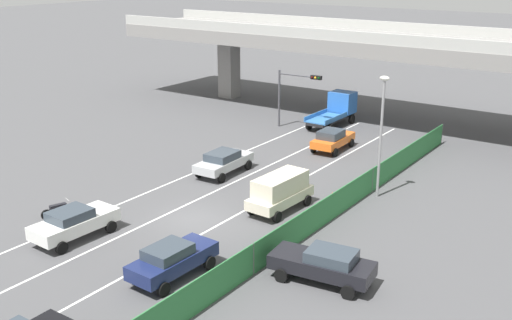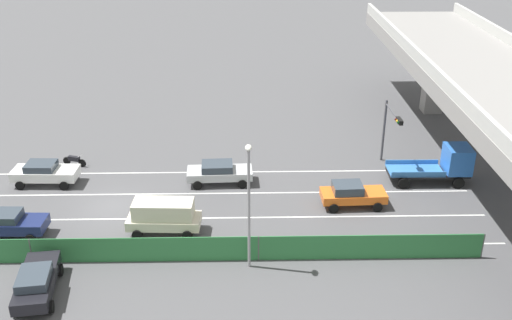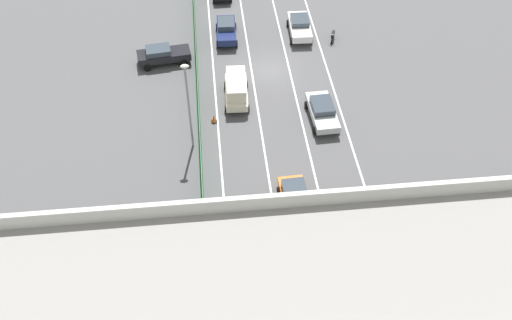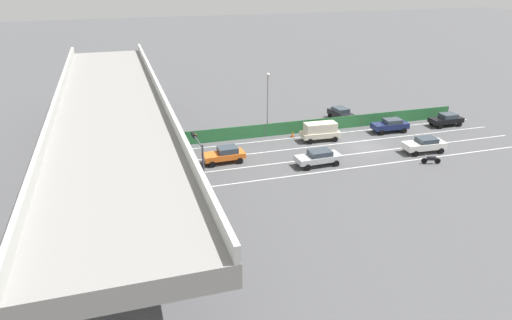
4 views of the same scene
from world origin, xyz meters
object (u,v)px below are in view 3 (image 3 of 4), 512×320
Objects in this scene: flatbed_truck_blue at (372,282)px; traffic_cone at (214,119)px; car_taxi_orange at (295,199)px; motorcycle at (333,36)px; street_lamp at (188,99)px; car_sedan_white at (300,26)px; car_sedan_silver at (322,111)px; car_van_cream at (236,88)px; car_sedan_navy at (226,29)px; parked_sedan_dark at (163,54)px; traffic_light at (399,207)px.

flatbed_truck_blue is 18.62m from traffic_cone.
car_taxi_orange is at bearing 118.18° from traffic_cone.
motorcycle is 19.16m from street_lamp.
car_sedan_silver is at bearing 89.40° from car_sedan_white.
car_van_cream is 11.41m from car_sedan_white.
flatbed_truck_blue is 7.76× the size of traffic_cone.
car_sedan_navy is at bearing -103.48° from street_lamp.
car_sedan_white is 28.46m from flatbed_truck_blue.
parked_sedan_dark is 9.41m from traffic_cone.
street_lamp reaches higher than car_sedan_white.
traffic_cone is at bearing 52.83° from car_van_cream.
car_van_cream is at bearing -25.57° from car_sedan_silver.
car_taxi_orange is 10.68m from traffic_cone.
car_sedan_silver is 1.01× the size of car_sedan_white.
motorcycle is at bearing -135.45° from street_lamp.
street_lamp is (10.25, 2.03, 3.61)m from car_sedan_silver.
car_taxi_orange is 20.06m from parked_sedan_dark.
traffic_cone is (10.62, -12.99, -3.21)m from traffic_light.
parked_sedan_dark is 0.65× the size of street_lamp.
car_van_cream is 0.98× the size of car_sedan_white.
street_lamp reaches higher than car_sedan_navy.
traffic_light is (-8.87, 24.97, 2.65)m from car_sedan_navy.
car_van_cream is (6.54, -3.13, 0.33)m from car_sedan_silver.
car_sedan_white is at bearing -23.29° from motorcycle.
car_sedan_navy reaches higher than traffic_cone.
traffic_cone is (-1.73, -2.55, -4.14)m from street_lamp.
car_sedan_silver is 14.22m from car_sedan_navy.
street_lamp is (6.77, -6.86, 3.59)m from car_taxi_orange.
car_van_cream is at bearing -61.02° from traffic_light.
car_sedan_white reaches higher than motorcycle.
car_taxi_orange is 10.28m from street_lamp.
traffic_cone is (11.62, 10.59, -0.11)m from motorcycle.
flatbed_truck_blue is (0.25, 28.46, 0.47)m from car_sedan_white.
car_taxi_orange is 0.92× the size of car_sedan_silver.
car_sedan_silver is 15.48m from parked_sedan_dark.
car_sedan_white is 6.26× the size of traffic_cone.
motorcycle is 23.80m from traffic_light.
traffic_light reaches higher than car_taxi_orange.
car_van_cream reaches higher than traffic_cone.
motorcycle is 15.86m from parked_sedan_dark.
traffic_light is at bearing 99.56° from car_sedan_silver.
traffic_light is at bearing 147.32° from car_taxi_orange.
flatbed_truck_blue reaches higher than car_van_cream.
car_sedan_navy is at bearing -61.57° from car_sedan_silver.
car_van_cream is at bearing 91.40° from car_sedan_navy.
car_sedan_silver is at bearing 154.43° from car_van_cream.
car_taxi_orange is 0.58× the size of street_lamp.
traffic_light is (-2.10, 12.47, 2.68)m from car_sedan_silver.
car_van_cream reaches higher than car_sedan_white.
car_sedan_navy is 2.38× the size of motorcycle.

